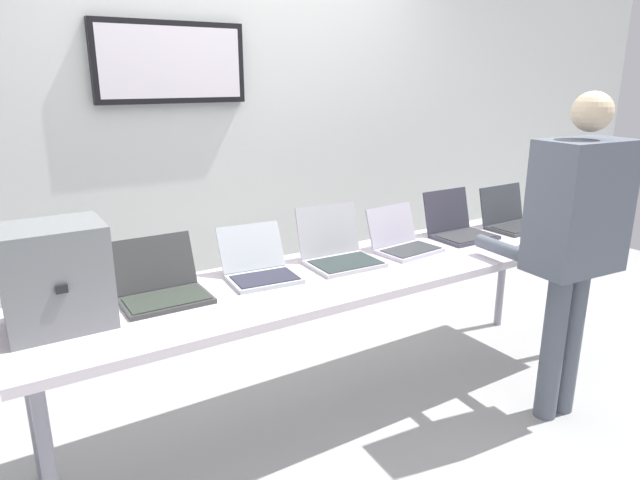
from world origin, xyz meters
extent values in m
cube|color=#9FA09E|center=(0.00, 0.00, -0.02)|extent=(8.00, 8.00, 0.04)
cube|color=silver|center=(0.00, 1.13, 1.35)|extent=(8.00, 0.06, 2.71)
cube|color=black|center=(-0.48, 1.08, 1.74)|extent=(0.86, 0.05, 0.44)
cube|color=white|center=(-0.48, 1.06, 1.74)|extent=(0.80, 0.02, 0.38)
cube|color=silver|center=(0.00, 0.00, 0.74)|extent=(3.09, 0.70, 0.04)
cylinder|color=gray|center=(-1.44, -0.25, 0.36)|extent=(0.05, 0.05, 0.72)
cylinder|color=gray|center=(1.44, -0.25, 0.36)|extent=(0.05, 0.05, 0.72)
cylinder|color=gray|center=(-1.44, 0.25, 0.36)|extent=(0.05, 0.05, 0.72)
cylinder|color=gray|center=(1.44, 0.25, 0.36)|extent=(0.05, 0.05, 0.72)
cube|color=slate|center=(-1.31, 0.05, 0.95)|extent=(0.37, 0.29, 0.39)
cube|color=black|center=(-1.31, -0.10, 0.95)|extent=(0.04, 0.01, 0.03)
cube|color=#373838|center=(-0.91, 0.05, 0.77)|extent=(0.36, 0.24, 0.02)
cube|color=#2D342C|center=(-0.91, 0.04, 0.78)|extent=(0.33, 0.19, 0.00)
cube|color=#373838|center=(-0.91, 0.21, 0.89)|extent=(0.35, 0.09, 0.22)
cube|color=silver|center=(-0.91, 0.21, 0.89)|extent=(0.33, 0.08, 0.19)
cube|color=#AEB6BA|center=(-0.45, 0.06, 0.77)|extent=(0.33, 0.26, 0.02)
cube|color=#272837|center=(-0.45, 0.05, 0.78)|extent=(0.30, 0.21, 0.00)
cube|color=#AEB6BA|center=(-0.43, 0.22, 0.88)|extent=(0.32, 0.14, 0.21)
cube|color=white|center=(-0.43, 0.23, 0.88)|extent=(0.29, 0.12, 0.18)
cube|color=#AEADB3|center=(-0.01, 0.05, 0.77)|extent=(0.36, 0.28, 0.02)
cube|color=#263030|center=(-0.01, 0.03, 0.78)|extent=(0.33, 0.23, 0.00)
cube|color=#AEADB3|center=(0.00, 0.21, 0.90)|extent=(0.35, 0.09, 0.26)
cube|color=#255235|center=(0.00, 0.21, 0.90)|extent=(0.32, 0.08, 0.23)
cube|color=#B2ADBC|center=(0.41, 0.03, 0.77)|extent=(0.35, 0.25, 0.02)
cube|color=#2F3234|center=(0.41, 0.02, 0.78)|extent=(0.31, 0.20, 0.00)
cube|color=#B2ADBC|center=(0.39, 0.18, 0.88)|extent=(0.33, 0.11, 0.21)
cube|color=white|center=(0.39, 0.18, 0.88)|extent=(0.30, 0.09, 0.18)
cube|color=#34333F|center=(0.86, 0.07, 0.77)|extent=(0.34, 0.25, 0.02)
cube|color=#313234|center=(0.86, 0.06, 0.78)|extent=(0.31, 0.20, 0.00)
cube|color=#34333F|center=(0.86, 0.23, 0.90)|extent=(0.34, 0.07, 0.24)
cube|color=silver|center=(0.86, 0.23, 0.90)|extent=(0.31, 0.06, 0.21)
cube|color=#363A3F|center=(1.29, 0.04, 0.77)|extent=(0.37, 0.25, 0.02)
cube|color=#292A2C|center=(1.30, 0.03, 0.78)|extent=(0.34, 0.19, 0.00)
cube|color=#363A3F|center=(1.29, 0.18, 0.89)|extent=(0.37, 0.07, 0.23)
cube|color=#ADD2ED|center=(1.29, 0.19, 0.89)|extent=(0.34, 0.06, 0.20)
cylinder|color=#555C68|center=(0.78, -0.63, 0.39)|extent=(0.12, 0.12, 0.78)
cylinder|color=#555C68|center=(0.90, -0.63, 0.39)|extent=(0.12, 0.12, 0.78)
cube|color=#555C68|center=(0.84, -0.63, 1.09)|extent=(0.46, 0.29, 0.62)
sphere|color=beige|center=(0.84, -0.63, 1.51)|extent=(0.18, 0.18, 0.18)
cylinder|color=#555C68|center=(0.70, -0.33, 0.83)|extent=(0.10, 0.32, 0.07)
cylinder|color=#555C68|center=(1.03, -0.35, 0.83)|extent=(0.10, 0.32, 0.07)
camera|label=1|loc=(-1.52, -2.12, 1.66)|focal=31.43mm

